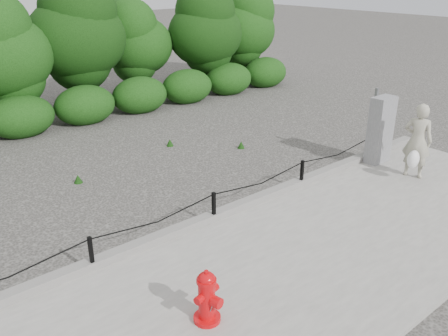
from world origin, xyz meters
name	(u,v)px	position (x,y,z in m)	size (l,w,h in m)	color
ground	(214,224)	(0.00, 0.00, 0.00)	(90.00, 90.00, 0.00)	#2D2B28
sidewalk	(291,269)	(0.00, -2.00, 0.04)	(14.00, 4.00, 0.08)	gray
curb	(212,216)	(0.00, 0.05, 0.15)	(14.00, 0.22, 0.14)	slate
chain_barrier	(214,203)	(0.00, 0.00, 0.46)	(10.06, 0.06, 0.60)	black
treeline	(29,40)	(-0.04, 9.00, 2.53)	(20.05, 3.70, 4.98)	black
fire_hydrant	(207,297)	(-1.82, -2.13, 0.47)	(0.46, 0.47, 0.81)	red
pedestrian	(417,142)	(4.88, -1.31, 0.93)	(0.81, 0.73, 1.74)	#A8A590
utility_cabinet	(380,130)	(5.03, -0.24, 0.91)	(0.63, 0.45, 1.83)	gray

